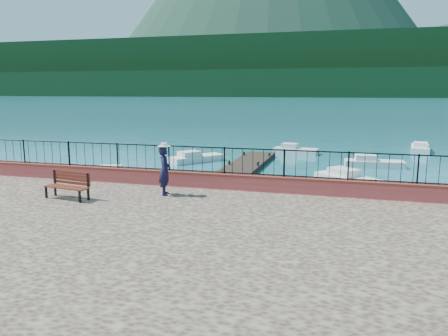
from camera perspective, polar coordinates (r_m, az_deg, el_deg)
The scene contains 15 objects.
ground at distance 13.15m, azimuth -3.13°, elevation -11.38°, with size 2000.00×2000.00×0.00m, color #19596B.
parapet at distance 16.13m, azimuth 1.08°, elevation -1.78°, with size 28.00×0.46×0.58m, color #CD4A4A.
railing at distance 15.99m, azimuth 1.09°, elevation 0.91°, with size 27.00×0.05×0.95m, color black.
dock at distance 24.76m, azimuth 1.48°, elevation -0.71°, with size 2.00×16.00×0.30m, color #2D231C.
far_forest at distance 311.61m, azimuth 15.32°, elevation 10.61°, with size 900.00×60.00×18.00m, color black.
foothills at distance 371.98m, azimuth 15.54°, elevation 12.48°, with size 900.00×120.00×44.00m, color black.
park_bench at distance 15.63m, azimuth -19.73°, elevation -2.81°, with size 1.70×0.79×0.91m.
person at distance 15.31m, azimuth -7.75°, elevation -0.36°, with size 0.62×0.41×1.71m, color black.
hat at distance 15.17m, azimuth -7.84°, elevation 3.03°, with size 0.44×0.44×0.12m, color white.
boat_0 at distance 24.26m, azimuth -13.56°, elevation -0.62°, with size 3.40×1.30×0.80m, color silver.
boat_1 at distance 23.31m, azimuth 16.53°, elevation -1.20°, with size 4.30×1.30×0.80m, color silver.
boat_2 at distance 29.17m, azimuth 19.05°, elevation 0.89°, with size 3.60×1.30×0.80m, color silver.
boat_3 at distance 29.66m, azimuth -3.59°, elevation 1.58°, with size 3.86×1.30×0.80m, color silver.
boat_4 at distance 33.82m, azimuth 9.37°, elevation 2.52°, with size 3.28×1.30×0.80m, color silver.
boat_5 at distance 38.13m, azimuth 24.25°, elevation 2.62°, with size 3.77×1.30×0.80m, color silver.
Camera 1 is at (4.00, -11.56, 4.83)m, focal length 35.00 mm.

